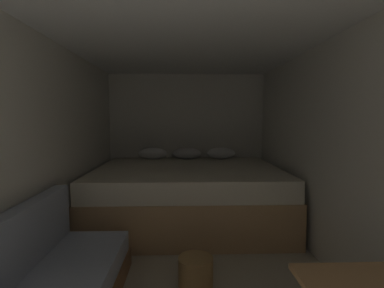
# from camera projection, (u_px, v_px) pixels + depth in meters

# --- Properties ---
(ground_plane) EXTENTS (6.85, 6.85, 0.00)m
(ground_plane) POSITION_uv_depth(u_px,v_px,m) (191.00, 282.00, 2.44)
(ground_plane) COLOR #A39984
(wall_back) EXTENTS (2.64, 0.05, 2.12)m
(wall_back) POSITION_uv_depth(u_px,v_px,m) (187.00, 138.00, 4.78)
(wall_back) COLOR silver
(wall_back) RESTS_ON ground
(wall_left) EXTENTS (0.05, 4.85, 2.12)m
(wall_left) POSITION_uv_depth(u_px,v_px,m) (30.00, 160.00, 2.30)
(wall_left) COLOR silver
(wall_left) RESTS_ON ground
(wall_right) EXTENTS (0.05, 4.85, 2.12)m
(wall_right) POSITION_uv_depth(u_px,v_px,m) (345.00, 159.00, 2.38)
(wall_right) COLOR silver
(wall_right) RESTS_ON ground
(ceiling_slab) EXTENTS (2.64, 4.85, 0.05)m
(ceiling_slab) POSITION_uv_depth(u_px,v_px,m) (190.00, 23.00, 2.24)
(ceiling_slab) COLOR white
(ceiling_slab) RESTS_ON wall_left
(bed) EXTENTS (2.42, 1.88, 0.93)m
(bed) POSITION_uv_depth(u_px,v_px,m) (188.00, 194.00, 3.84)
(bed) COLOR tan
(bed) RESTS_ON ground
(wicker_basket) EXTENTS (0.29, 0.29, 0.24)m
(wicker_basket) POSITION_uv_depth(u_px,v_px,m) (196.00, 271.00, 2.38)
(wicker_basket) COLOR olive
(wicker_basket) RESTS_ON ground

